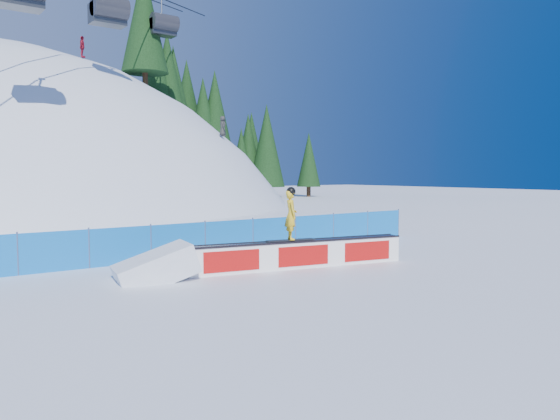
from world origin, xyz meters
TOP-DOWN VIEW (x-y plane):
  - ground at (0.00, 0.00)m, footprint 160.00×160.00m
  - treeline at (23.04, 39.67)m, footprint 20.73×10.12m
  - safety_fence at (0.00, 4.50)m, footprint 22.05×0.05m
  - rail_box at (2.24, 0.75)m, footprint 7.07×1.88m
  - snow_ramp at (-2.12, 1.62)m, footprint 2.46×1.81m
  - snowboarder at (1.93, 0.81)m, footprint 1.59×0.65m
  - distant_skiers at (1.96, 30.45)m, footprint 23.00×7.76m

SIDE VIEW (x-z plane):
  - ground at x=0.00m, z-range 0.00..0.00m
  - snow_ramp at x=-2.12m, z-range -0.70..0.70m
  - rail_box at x=2.24m, z-range -0.01..0.85m
  - safety_fence at x=0.00m, z-range -0.05..1.25m
  - snowboarder at x=1.93m, z-range 0.84..2.48m
  - treeline at x=23.04m, z-range -0.69..20.66m
  - distant_skiers at x=1.96m, z-range 6.99..15.57m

